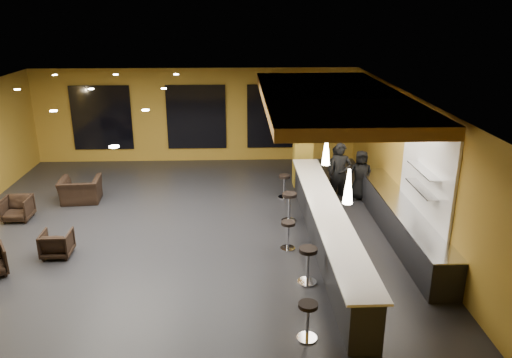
{
  "coord_description": "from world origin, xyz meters",
  "views": [
    {
      "loc": [
        1.52,
        -11.95,
        5.66
      ],
      "look_at": [
        2.0,
        0.5,
        1.3
      ],
      "focal_mm": 35.0,
      "sensor_mm": 36.0,
      "label": 1
    }
  ],
  "objects_px": {
    "prep_counter": "(401,222)",
    "pendant_2": "(311,127)",
    "staff_c": "(360,175)",
    "bar_stool_4": "(284,183)",
    "pendant_1": "(326,151)",
    "bar_counter": "(326,229)",
    "pendant_0": "(348,186)",
    "armchair_d": "(81,190)",
    "bar_stool_3": "(289,203)",
    "armchair_b": "(57,244)",
    "bar_stool_0": "(308,316)",
    "column": "(303,133)",
    "bar_stool_1": "(308,261)",
    "staff_a": "(340,174)",
    "armchair_c": "(17,209)",
    "staff_b": "(338,171)",
    "bar_stool_2": "(288,232)"
  },
  "relations": [
    {
      "from": "prep_counter",
      "to": "pendant_2",
      "type": "relative_size",
      "value": 8.57
    },
    {
      "from": "staff_c",
      "to": "bar_stool_4",
      "type": "relative_size",
      "value": 2.1
    },
    {
      "from": "bar_stool_4",
      "to": "pendant_1",
      "type": "bearing_deg",
      "value": -76.55
    },
    {
      "from": "bar_counter",
      "to": "pendant_0",
      "type": "bearing_deg",
      "value": -90.0
    },
    {
      "from": "armchair_d",
      "to": "bar_stool_3",
      "type": "height_order",
      "value": "bar_stool_3"
    },
    {
      "from": "pendant_0",
      "to": "armchair_b",
      "type": "height_order",
      "value": "pendant_0"
    },
    {
      "from": "pendant_1",
      "to": "prep_counter",
      "type": "bearing_deg",
      "value": 0.0
    },
    {
      "from": "pendant_0",
      "to": "bar_stool_4",
      "type": "bearing_deg",
      "value": 97.36
    },
    {
      "from": "bar_stool_0",
      "to": "prep_counter",
      "type": "bearing_deg",
      "value": 53.73
    },
    {
      "from": "armchair_d",
      "to": "pendant_0",
      "type": "bearing_deg",
      "value": 137.63
    },
    {
      "from": "armchair_d",
      "to": "column",
      "type": "bearing_deg",
      "value": -174.16
    },
    {
      "from": "armchair_d",
      "to": "bar_stool_1",
      "type": "bearing_deg",
      "value": 137.0
    },
    {
      "from": "staff_a",
      "to": "armchair_b",
      "type": "xyz_separation_m",
      "value": [
        -7.34,
        -3.08,
        -0.61
      ]
    },
    {
      "from": "bar_counter",
      "to": "pendant_2",
      "type": "bearing_deg",
      "value": 90.0
    },
    {
      "from": "pendant_0",
      "to": "bar_stool_3",
      "type": "xyz_separation_m",
      "value": [
        -0.73,
        3.64,
        -1.82
      ]
    },
    {
      "from": "pendant_1",
      "to": "staff_a",
      "type": "relative_size",
      "value": 0.38
    },
    {
      "from": "staff_c",
      "to": "bar_stool_4",
      "type": "bearing_deg",
      "value": 179.94
    },
    {
      "from": "pendant_2",
      "to": "armchair_c",
      "type": "bearing_deg",
      "value": -173.3
    },
    {
      "from": "staff_b",
      "to": "armchair_d",
      "type": "distance_m",
      "value": 7.86
    },
    {
      "from": "armchair_b",
      "to": "armchair_c",
      "type": "distance_m",
      "value": 2.82
    },
    {
      "from": "bar_stool_1",
      "to": "bar_stool_4",
      "type": "height_order",
      "value": "bar_stool_1"
    },
    {
      "from": "bar_counter",
      "to": "staff_b",
      "type": "relative_size",
      "value": 5.03
    },
    {
      "from": "bar_counter",
      "to": "staff_c",
      "type": "relative_size",
      "value": 5.21
    },
    {
      "from": "prep_counter",
      "to": "armchair_d",
      "type": "height_order",
      "value": "prep_counter"
    },
    {
      "from": "armchair_c",
      "to": "armchair_d",
      "type": "bearing_deg",
      "value": 43.1
    },
    {
      "from": "bar_stool_0",
      "to": "bar_stool_4",
      "type": "bearing_deg",
      "value": 88.13
    },
    {
      "from": "bar_counter",
      "to": "bar_stool_4",
      "type": "distance_m",
      "value": 3.51
    },
    {
      "from": "pendant_1",
      "to": "armchair_b",
      "type": "height_order",
      "value": "pendant_1"
    },
    {
      "from": "prep_counter",
      "to": "bar_stool_1",
      "type": "xyz_separation_m",
      "value": [
        -2.67,
        -2.09,
        0.1
      ]
    },
    {
      "from": "staff_c",
      "to": "bar_stool_3",
      "type": "xyz_separation_m",
      "value": [
        -2.33,
        -1.61,
        -0.24
      ]
    },
    {
      "from": "prep_counter",
      "to": "bar_stool_2",
      "type": "height_order",
      "value": "prep_counter"
    },
    {
      "from": "pendant_2",
      "to": "bar_stool_4",
      "type": "xyz_separation_m",
      "value": [
        -0.7,
        0.44,
        -1.88
      ]
    },
    {
      "from": "pendant_1",
      "to": "armchair_c",
      "type": "bearing_deg",
      "value": 169.47
    },
    {
      "from": "pendant_2",
      "to": "bar_stool_0",
      "type": "bearing_deg",
      "value": -98.15
    },
    {
      "from": "pendant_1",
      "to": "bar_stool_2",
      "type": "xyz_separation_m",
      "value": [
        -0.93,
        -0.5,
        -1.89
      ]
    },
    {
      "from": "bar_stool_4",
      "to": "staff_c",
      "type": "bearing_deg",
      "value": -4.76
    },
    {
      "from": "bar_stool_4",
      "to": "bar_counter",
      "type": "bearing_deg",
      "value": -78.45
    },
    {
      "from": "column",
      "to": "bar_stool_2",
      "type": "height_order",
      "value": "column"
    },
    {
      "from": "prep_counter",
      "to": "staff_b",
      "type": "xyz_separation_m",
      "value": [
        -1.04,
        3.05,
        0.37
      ]
    },
    {
      "from": "bar_stool_0",
      "to": "bar_stool_1",
      "type": "relative_size",
      "value": 0.88
    },
    {
      "from": "armchair_c",
      "to": "bar_stool_0",
      "type": "height_order",
      "value": "bar_stool_0"
    },
    {
      "from": "bar_counter",
      "to": "armchair_d",
      "type": "xyz_separation_m",
      "value": [
        -6.88,
        3.33,
        -0.12
      ]
    },
    {
      "from": "column",
      "to": "staff_a",
      "type": "height_order",
      "value": "column"
    },
    {
      "from": "bar_stool_0",
      "to": "bar_stool_3",
      "type": "distance_m",
      "value": 5.13
    },
    {
      "from": "column",
      "to": "bar_stool_1",
      "type": "bearing_deg",
      "value": -96.16
    },
    {
      "from": "bar_stool_0",
      "to": "armchair_c",
      "type": "bearing_deg",
      "value": 142.93
    },
    {
      "from": "staff_c",
      "to": "bar_stool_4",
      "type": "height_order",
      "value": "staff_c"
    },
    {
      "from": "bar_counter",
      "to": "bar_stool_0",
      "type": "height_order",
      "value": "bar_counter"
    },
    {
      "from": "armchair_c",
      "to": "staff_c",
      "type": "bearing_deg",
      "value": 6.54
    },
    {
      "from": "staff_b",
      "to": "bar_stool_4",
      "type": "relative_size",
      "value": 2.18
    }
  ]
}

